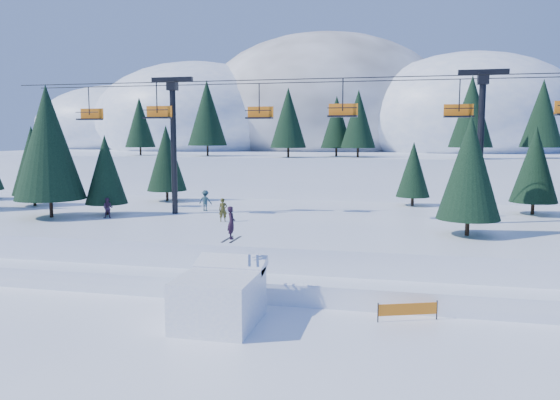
% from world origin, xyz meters
% --- Properties ---
extents(ground, '(160.00, 160.00, 0.00)m').
position_xyz_m(ground, '(0.00, 0.00, 0.00)').
color(ground, white).
rests_on(ground, ground).
extents(mid_shelf, '(70.00, 22.00, 2.50)m').
position_xyz_m(mid_shelf, '(0.00, 18.00, 1.25)').
color(mid_shelf, white).
rests_on(mid_shelf, ground).
extents(berm, '(70.00, 6.00, 1.10)m').
position_xyz_m(berm, '(0.00, 8.00, 0.55)').
color(berm, white).
rests_on(berm, ground).
extents(mountain_ridge, '(119.00, 60.08, 26.46)m').
position_xyz_m(mountain_ridge, '(-5.09, 73.38, 9.64)').
color(mountain_ridge, white).
rests_on(mountain_ridge, ground).
extents(jump_kicker, '(3.35, 4.57, 5.15)m').
position_xyz_m(jump_kicker, '(0.05, 1.99, 1.24)').
color(jump_kicker, white).
rests_on(jump_kicker, ground).
extents(chairlift, '(46.00, 3.21, 10.28)m').
position_xyz_m(chairlift, '(1.66, 18.05, 9.32)').
color(chairlift, black).
rests_on(chairlift, mid_shelf).
extents(conifer_stand, '(63.01, 17.09, 9.59)m').
position_xyz_m(conifer_stand, '(2.97, 17.91, 6.95)').
color(conifer_stand, black).
rests_on(conifer_stand, mid_shelf).
extents(distant_skiers, '(27.48, 7.65, 1.65)m').
position_xyz_m(distant_skiers, '(-2.70, 18.48, 3.31)').
color(distant_skiers, '#27424A').
rests_on(distant_skiers, mid_shelf).
extents(banner_near, '(2.69, 1.02, 0.90)m').
position_xyz_m(banner_near, '(8.33, 4.14, 0.54)').
color(banner_near, black).
rests_on(banner_near, ground).
extents(banner_far, '(2.68, 1.04, 0.90)m').
position_xyz_m(banner_far, '(8.68, 5.67, 0.54)').
color(banner_far, black).
rests_on(banner_far, ground).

